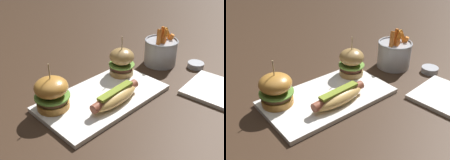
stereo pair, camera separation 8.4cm
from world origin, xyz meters
The scene contains 8 objects.
ground_plane centered at (0.00, 0.00, 0.00)m, with size 3.00×3.00×0.00m, color #382619.
platter_main centered at (0.00, 0.00, 0.01)m, with size 0.40×0.22×0.01m, color white.
hot_dog centered at (0.00, -0.05, 0.04)m, with size 0.19×0.07×0.05m.
slider_left centered at (-0.14, 0.06, 0.06)m, with size 0.10×0.10×0.14m.
slider_right centered at (0.14, 0.06, 0.06)m, with size 0.09×0.09×0.14m.
fries_bucket centered at (0.33, 0.03, 0.05)m, with size 0.13×0.13×0.15m.
sauce_ramekin centered at (0.40, -0.09, 0.01)m, with size 0.06×0.06×0.02m.
side_plate centered at (0.29, -0.23, 0.01)m, with size 0.18×0.18×0.01m, color white.
Camera 1 is at (-0.48, -0.52, 0.48)m, focal length 43.80 mm.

